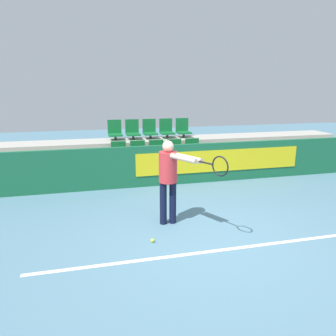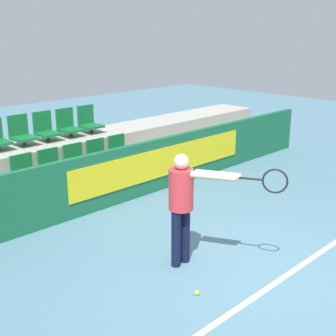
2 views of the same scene
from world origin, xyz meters
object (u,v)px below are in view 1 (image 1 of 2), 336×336
stadium_chair_9 (183,129)px  stadium_chair_7 (150,130)px  stadium_chair_3 (175,152)px  stadium_chair_4 (193,151)px  stadium_chair_5 (115,132)px  stadium_chair_0 (119,154)px  tennis_player (171,174)px  stadium_chair_1 (138,153)px  stadium_chair_2 (157,153)px  stadium_chair_8 (167,130)px  stadium_chair_6 (133,131)px  tennis_ball (153,240)px

stadium_chair_9 → stadium_chair_7: bearing=180.0°
stadium_chair_3 → stadium_chair_7: size_ratio=1.00×
stadium_chair_4 → stadium_chair_5: stadium_chair_5 is taller
stadium_chair_0 → stadium_chair_9: stadium_chair_9 is taller
stadium_chair_0 → stadium_chair_4: same height
tennis_player → stadium_chair_1: bearing=64.3°
stadium_chair_2 → stadium_chair_7: (0.00, 1.03, 0.48)m
stadium_chair_9 → stadium_chair_2: bearing=-135.8°
stadium_chair_9 → stadium_chair_0: bearing=-154.0°
stadium_chair_2 → stadium_chair_9: (1.06, 1.03, 0.48)m
stadium_chair_1 → stadium_chair_4: same height
stadium_chair_4 → stadium_chair_8: (-0.53, 1.03, 0.48)m
stadium_chair_0 → stadium_chair_8: (1.58, 1.03, 0.48)m
stadium_chair_8 → stadium_chair_9: bearing=0.0°
stadium_chair_2 → stadium_chair_3: size_ratio=1.00×
stadium_chair_3 → tennis_player: (-0.97, -3.22, 0.26)m
stadium_chair_8 → stadium_chair_4: bearing=-62.8°
stadium_chair_4 → stadium_chair_7: (-1.06, 1.03, 0.48)m
stadium_chair_0 → stadium_chair_8: stadium_chair_8 is taller
stadium_chair_4 → stadium_chair_6: stadium_chair_6 is taller
stadium_chair_9 → tennis_player: tennis_player is taller
stadium_chair_2 → stadium_chair_6: bearing=117.2°
stadium_chair_1 → tennis_player: size_ratio=0.37×
stadium_chair_7 → stadium_chair_8: 0.53m
stadium_chair_5 → stadium_chair_9: 2.11m
stadium_chair_9 → stadium_chair_6: bearing=180.0°
tennis_player → tennis_ball: tennis_player is taller
stadium_chair_7 → stadium_chair_2: bearing=-90.0°
stadium_chair_1 → stadium_chair_9: size_ratio=1.00×
stadium_chair_3 → tennis_player: size_ratio=0.37×
stadium_chair_9 → tennis_ball: size_ratio=8.79×
stadium_chair_1 → tennis_ball: 3.94m
stadium_chair_4 → stadium_chair_7: size_ratio=1.00×
stadium_chair_3 → stadium_chair_4: 0.53m
stadium_chair_7 → stadium_chair_9: 1.06m
stadium_chair_2 → tennis_player: size_ratio=0.37×
stadium_chair_7 → tennis_player: (-0.45, -4.24, -0.23)m
stadium_chair_2 → stadium_chair_4: size_ratio=1.00×
stadium_chair_8 → stadium_chair_5: bearing=180.0°
stadium_chair_3 → stadium_chair_9: stadium_chair_9 is taller
stadium_chair_5 → stadium_chair_9: (2.11, 0.00, 0.00)m
stadium_chair_7 → stadium_chair_9: size_ratio=1.00×
stadium_chair_0 → stadium_chair_5: (0.00, 1.03, 0.48)m
stadium_chair_8 → tennis_ball: size_ratio=8.79×
stadium_chair_6 → tennis_ball: bearing=-94.6°
stadium_chair_1 → stadium_chair_5: 1.25m
stadium_chair_1 → stadium_chair_7: 1.25m
stadium_chair_0 → stadium_chair_8: bearing=33.0°
stadium_chair_5 → stadium_chair_8: size_ratio=1.00×
tennis_player → stadium_chair_7: bearing=56.9°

